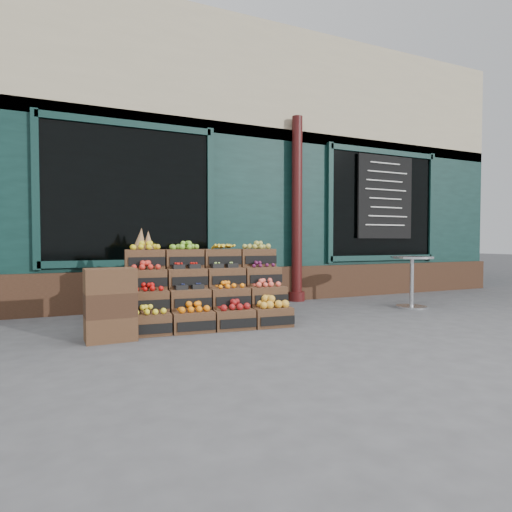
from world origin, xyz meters
name	(u,v)px	position (x,y,z in m)	size (l,w,h in m)	color
ground	(295,328)	(0.00, 0.00, 0.00)	(60.00, 60.00, 0.00)	#434346
shop_facade	(183,182)	(0.00, 5.11, 2.40)	(12.00, 6.24, 4.80)	black
crate_display	(206,294)	(-0.89, 0.71, 0.37)	(2.02, 1.13, 1.21)	#4A2F1D
spare_crates	(110,304)	(-2.08, 0.27, 0.38)	(0.52, 0.37, 0.76)	#4A2F1D
bistro_table	(412,276)	(2.44, 0.62, 0.50)	(0.64, 0.64, 0.81)	#B4B8BB
shopkeeper	(143,244)	(-1.28, 2.94, 1.00)	(0.73, 0.48, 2.00)	#1E6B20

